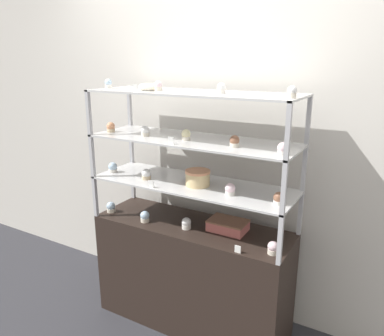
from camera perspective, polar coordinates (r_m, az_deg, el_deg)
The scene contains 30 objects.
ground_plane at distance 2.89m, azimuth 0.00°, elevation -22.16°, with size 20.00×20.00×0.00m, color #2D2D33.
back_wall at distance 2.63m, azimuth 3.96°, elevation 5.40°, with size 8.00×0.05×2.60m.
display_base at distance 2.67m, azimuth 0.00°, elevation -15.88°, with size 1.32×0.44×0.75m.
display_riser_lower at distance 2.39m, azimuth 0.00°, elevation -2.73°, with size 1.32×0.44×0.29m.
display_riser_middle at distance 2.31m, azimuth 0.00°, elevation 4.01°, with size 1.32×0.44×0.29m.
display_riser_upper at distance 2.27m, azimuth 0.00°, elevation 11.11°, with size 1.32×0.44×0.29m.
layer_cake_centerpiece at distance 2.33m, azimuth 0.87°, elevation -1.51°, with size 0.16×0.16×0.10m.
sheet_cake_frosted at distance 2.41m, azimuth 5.49°, elevation -8.69°, with size 0.24×0.16×0.07m.
cupcake_0 at distance 2.73m, azimuth -12.25°, elevation -5.87°, with size 0.06×0.06×0.07m.
cupcake_1 at distance 2.54m, azimuth -7.19°, elevation -7.37°, with size 0.06×0.06×0.07m.
cupcake_2 at distance 2.42m, azimuth -0.90°, elevation -8.44°, with size 0.06×0.06×0.07m.
cupcake_3 at distance 2.18m, azimuth 12.24°, elevation -11.82°, with size 0.06×0.06×0.07m.
price_tag_0 at distance 2.16m, azimuth 6.98°, elevation -12.18°, with size 0.04×0.00×0.04m.
cupcake_4 at distance 2.66m, azimuth -11.98°, elevation 0.06°, with size 0.06×0.06×0.07m.
cupcake_5 at distance 2.47m, azimuth -6.98°, elevation -0.97°, with size 0.06×0.06×0.07m.
cupcake_6 at distance 2.18m, azimuth 5.83°, elevation -3.28°, with size 0.06×0.06×0.07m.
cupcake_7 at distance 2.09m, azimuth 13.09°, elevation -4.57°, with size 0.06×0.06×0.07m.
price_tag_1 at distance 2.31m, azimuth -6.25°, elevation -2.45°, with size 0.04×0.00×0.04m.
cupcake_8 at distance 2.59m, azimuth -12.27°, elevation 6.08°, with size 0.06×0.06×0.07m.
cupcake_9 at distance 2.41m, azimuth -7.16°, elevation 5.57°, with size 0.06×0.06×0.07m.
cupcake_10 at distance 2.27m, azimuth -0.92°, elevation 5.04°, with size 0.06×0.06×0.07m.
cupcake_11 at distance 2.11m, azimuth 6.50°, elevation 4.05°, with size 0.06×0.06×0.07m.
cupcake_12 at distance 1.97m, azimuth 13.65°, elevation 2.81°, with size 0.06×0.06×0.07m.
price_tag_2 at distance 2.15m, azimuth -3.25°, elevation 4.15°, with size 0.04×0.00×0.04m.
cupcake_13 at distance 2.58m, azimuth -12.64°, elevation 12.41°, with size 0.05×0.05×0.06m.
cupcake_14 at distance 2.32m, azimuth -5.18°, elevation 12.34°, with size 0.05×0.05×0.06m.
cupcake_15 at distance 2.13m, azimuth 4.49°, elevation 12.02°, with size 0.05×0.05×0.06m.
cupcake_16 at distance 1.95m, azimuth 14.98°, elevation 11.12°, with size 0.05×0.05×0.06m.
price_tag_3 at distance 2.25m, azimuth -8.63°, elevation 11.91°, with size 0.04×0.00×0.04m.
donut_glazed at distance 2.41m, azimuth -6.38°, elevation 12.20°, with size 0.14×0.14×0.04m.
Camera 1 is at (1.12, -1.96, 1.79)m, focal length 35.00 mm.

